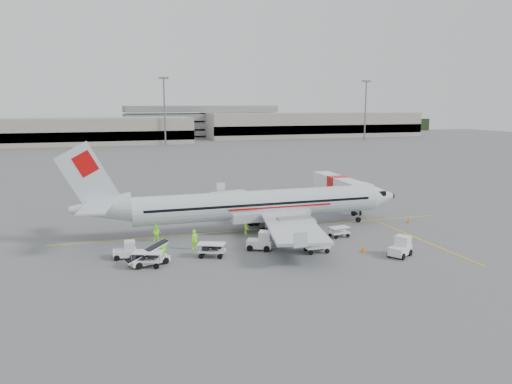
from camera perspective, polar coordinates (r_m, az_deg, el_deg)
ground at (r=54.88m, az=0.63°, el=-4.26°), size 360.00×360.00×0.00m
stripe_lead at (r=54.88m, az=0.63°, el=-4.25°), size 44.00×0.20×0.01m
stripe_cross at (r=54.13m, az=17.67°, el=-4.94°), size 0.20×20.00×0.01m
terminal_west at (r=182.24m, az=-25.10°, el=6.23°), size 110.00×22.00×9.00m
terminal_east at (r=214.03m, az=6.35°, el=7.66°), size 90.00×26.00×10.00m
parking_garage at (r=214.70m, az=-6.47°, el=8.20°), size 62.00×24.00×14.00m
treeline at (r=226.37m, az=-13.47°, el=7.07°), size 300.00×3.00×6.00m
mast_center at (r=169.92m, az=-10.41°, el=8.99°), size 3.20×1.20×22.00m
mast_east at (r=194.28m, az=12.39°, el=9.03°), size 3.20×1.20×22.00m
aircraft at (r=53.41m, az=0.42°, el=0.74°), size 35.73×28.02×9.84m
jet_bridge at (r=67.26m, az=9.30°, el=0.04°), size 3.51×15.64×4.08m
belt_loader at (r=43.64m, az=-12.14°, el=-6.62°), size 4.74×2.94×2.41m
tug_fore at (r=46.84m, az=16.15°, el=-6.03°), size 2.67×2.38×1.79m
tug_mid at (r=47.05m, az=0.39°, el=-5.55°), size 2.67×2.24×1.80m
tug_aft at (r=46.00m, az=-14.79°, el=-6.42°), size 2.05×1.23×1.55m
cart_loaded_a at (r=45.15m, az=-5.09°, el=-6.63°), size 2.77×2.25×1.25m
cart_loaded_b at (r=43.36m, az=-12.25°, el=-7.49°), size 2.86×2.28×1.30m
cart_empty_a at (r=46.62m, az=6.93°, el=-6.15°), size 2.33×1.40×1.21m
cart_empty_b at (r=52.24m, az=9.49°, el=-4.53°), size 2.17×1.43×1.07m
cone_nose at (r=60.45m, az=17.05°, el=-3.09°), size 0.35×0.35×0.58m
cone_port at (r=68.99m, az=-3.00°, el=-1.01°), size 0.44×0.44×0.71m
cone_stbd at (r=47.58m, az=12.16°, el=-6.32°), size 0.41×0.41×0.66m
crew_a at (r=47.54m, az=-7.03°, el=-5.41°), size 0.77×0.59×1.88m
crew_b at (r=50.89m, az=-11.27°, el=-4.63°), size 0.99×0.89×1.66m
crew_c at (r=52.66m, az=-1.12°, el=-3.95°), size 0.64×1.07×1.64m
crew_d at (r=44.89m, az=-10.52°, el=-6.42°), size 1.17×1.07×1.92m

